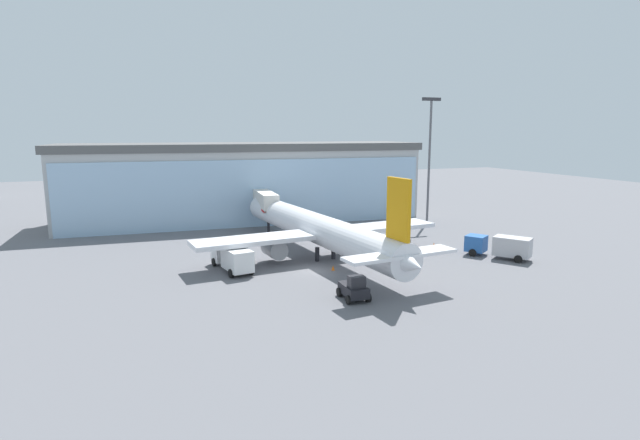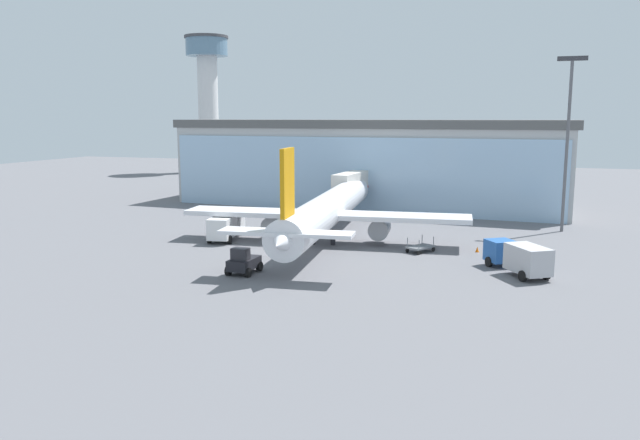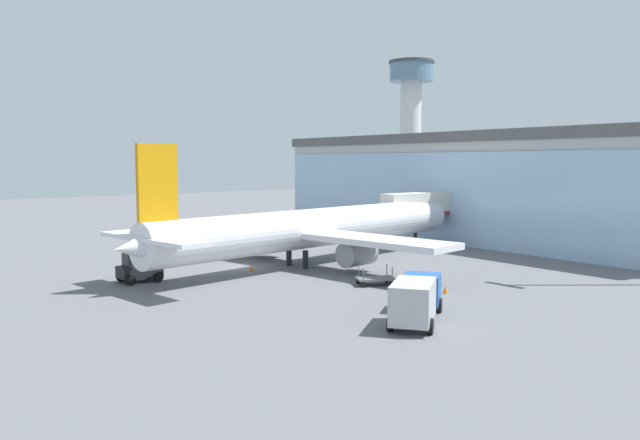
% 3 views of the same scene
% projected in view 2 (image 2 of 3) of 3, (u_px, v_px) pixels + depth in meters
% --- Properties ---
extents(ground, '(240.00, 240.00, 0.00)m').
position_uv_depth(ground, '(285.00, 250.00, 62.26)').
color(ground, slate).
extents(terminal_building, '(58.91, 17.77, 12.75)m').
position_uv_depth(terminal_building, '(368.00, 163.00, 93.04)').
color(terminal_building, '#B1B1B1').
rests_on(terminal_building, ground).
extents(jet_bridge, '(3.07, 14.31, 5.93)m').
position_uv_depth(jet_bridge, '(357.00, 181.00, 84.66)').
color(jet_bridge, silver).
rests_on(jet_bridge, ground).
extents(control_tower, '(10.26, 10.26, 32.03)m').
position_uv_depth(control_tower, '(208.00, 86.00, 148.18)').
color(control_tower, silver).
rests_on(control_tower, ground).
extents(apron_light_mast, '(3.20, 0.40, 19.83)m').
position_uv_depth(apron_light_mast, '(568.00, 130.00, 70.59)').
color(apron_light_mast, '#59595E').
rests_on(apron_light_mast, ground).
extents(airplane, '(30.35, 40.20, 10.67)m').
position_uv_depth(airplane, '(327.00, 210.00, 66.44)').
color(airplane, silver).
rests_on(airplane, ground).
extents(catering_truck, '(3.53, 7.57, 2.65)m').
position_uv_depth(catering_truck, '(226.00, 226.00, 67.45)').
color(catering_truck, silver).
rests_on(catering_truck, ground).
extents(fuel_truck, '(5.90, 7.29, 2.65)m').
position_uv_depth(fuel_truck, '(519.00, 257.00, 52.63)').
color(fuel_truck, '#2659A5').
rests_on(fuel_truck, ground).
extents(baggage_cart, '(2.78, 3.22, 1.50)m').
position_uv_depth(baggage_cart, '(420.00, 247.00, 61.24)').
color(baggage_cart, slate).
rests_on(baggage_cart, ground).
extents(pushback_tug, '(2.24, 3.25, 2.30)m').
position_uv_depth(pushback_tug, '(243.00, 262.00, 52.77)').
color(pushback_tug, black).
rests_on(pushback_tug, ground).
extents(safety_cone_nose, '(0.36, 0.36, 0.55)m').
position_uv_depth(safety_cone_nose, '(301.00, 250.00, 61.07)').
color(safety_cone_nose, orange).
rests_on(safety_cone_nose, ground).
extents(safety_cone_wingtip, '(0.36, 0.36, 0.55)m').
position_uv_depth(safety_cone_wingtip, '(477.00, 249.00, 61.26)').
color(safety_cone_wingtip, orange).
rests_on(safety_cone_wingtip, ground).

